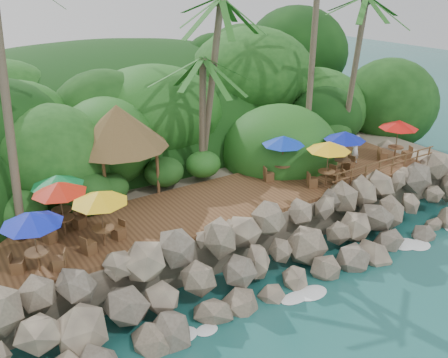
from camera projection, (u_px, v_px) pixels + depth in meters
ground at (299, 297)px, 21.11m from camera, size 140.00×140.00×0.00m
land_base at (144, 162)px, 33.05m from camera, size 32.00×25.20×2.10m
jungle_hill at (106, 146)px, 39.25m from camera, size 44.80×28.00×15.40m
seawall at (272, 253)px, 22.20m from camera, size 29.00×4.00×2.30m
terrace at (224, 201)px, 24.88m from camera, size 26.00×5.00×0.20m
jungle_foliage at (151, 182)px, 32.69m from camera, size 44.00×16.00×12.00m
foam_line at (295, 293)px, 21.33m from camera, size 25.20×0.80×0.06m
palapa at (118, 126)px, 24.55m from camera, size 5.05×5.05×4.60m
dining_clusters at (233, 160)px, 24.07m from camera, size 23.62×5.51×2.52m
railing at (386, 165)px, 27.47m from camera, size 8.30×0.10×1.00m
waiter at (355, 149)px, 29.12m from camera, size 0.69×0.50×1.75m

